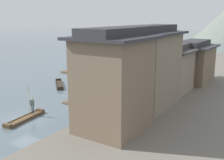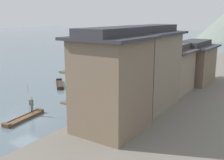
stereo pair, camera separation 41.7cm
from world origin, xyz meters
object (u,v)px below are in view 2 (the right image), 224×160
boatman_person (31,103)px  boat_midriver_drifting (126,87)px  house_waterfront_nearest (111,81)px  house_waterfront_narrow (193,62)px  boat_moored_far (79,92)px  boat_midriver_upstream (180,66)px  boat_moored_second (181,56)px  boat_upstream_distant (60,84)px  house_waterfront_second (149,67)px  boat_moored_third (104,102)px  boat_foreground_poled (24,118)px  house_waterfront_tall (172,69)px  boat_moored_nearest (97,74)px

boatman_person → boat_midriver_drifting: bearing=81.4°
house_waterfront_nearest → house_waterfront_narrow: bearing=89.8°
boat_moored_far → boat_midriver_upstream: bearing=80.6°
boat_moored_far → boat_moored_second: bearing=91.4°
boat_upstream_distant → house_waterfront_second: 17.48m
house_waterfront_nearest → boatman_person: bearing=-178.2°
house_waterfront_second → boat_moored_far: bearing=172.7°
boat_midriver_drifting → house_waterfront_narrow: size_ratio=0.65×
boat_moored_far → boat_upstream_distant: 5.70m
boat_midriver_drifting → boat_moored_third: bearing=-78.4°
boat_foreground_poled → house_waterfront_tall: house_waterfront_tall is taller
boat_midriver_drifting → house_waterfront_second: size_ratio=0.58×
boat_moored_far → boat_midriver_upstream: 27.36m
boat_moored_second → boat_midriver_upstream: (5.47, -16.13, 0.08)m
boat_moored_second → house_waterfront_nearest: size_ratio=0.51×
house_waterfront_tall → boat_moored_second: bearing=107.7°
boat_moored_third → boat_midriver_upstream: bearing=91.8°
house_waterfront_tall → boat_upstream_distant: bearing=-166.5°
boat_upstream_distant → boat_midriver_upstream: bearing=68.6°
boat_moored_third → house_waterfront_nearest: bearing=-51.0°
boatman_person → boat_moored_nearest: boatman_person is taller
boatman_person → house_waterfront_nearest: size_ratio=0.35×
boatman_person → house_waterfront_second: house_waterfront_second is taller
boat_foreground_poled → boat_midriver_drifting: bearing=82.7°
house_waterfront_tall → house_waterfront_narrow: bearing=85.9°
boat_moored_third → boat_midriver_drifting: boat_midriver_drifting is taller
boat_midriver_upstream → house_waterfront_tall: size_ratio=0.61×
boat_moored_nearest → boat_foreground_poled: bearing=-72.0°
boat_moored_nearest → boat_moored_second: (4.50, 31.60, -0.01)m
house_waterfront_narrow → house_waterfront_second: bearing=-91.3°
house_waterfront_nearest → house_waterfront_narrow: size_ratio=1.12×
boat_moored_far → boat_upstream_distant: bearing=161.1°
house_waterfront_second → boat_upstream_distant: bearing=168.8°
boat_midriver_drifting → boat_upstream_distant: boat_midriver_drifting is taller
boat_foreground_poled → boat_moored_nearest: bearing=108.0°
boat_midriver_upstream → boat_upstream_distant: bearing=-111.4°
house_waterfront_nearest → house_waterfront_second: 7.60m
boat_foreground_poled → house_waterfront_narrow: house_waterfront_narrow is taller
boat_foreground_poled → boat_moored_nearest: (-7.15, 22.06, 0.02)m
boat_moored_far → house_waterfront_tall: house_waterfront_tall is taller
boat_foreground_poled → boatman_person: boatman_person is taller
boat_moored_far → boat_midriver_drifting: 7.19m
boatman_person → house_waterfront_narrow: (9.97, 22.06, 2.26)m
boat_foreground_poled → house_waterfront_narrow: (9.80, 23.25, 3.55)m
boat_foreground_poled → house_waterfront_narrow: bearing=67.2°
boat_moored_third → house_waterfront_nearest: size_ratio=0.55×
boat_foreground_poled → house_waterfront_narrow: size_ratio=0.66×
house_waterfront_second → boatman_person: bearing=-140.6°
boat_moored_nearest → boat_moored_far: bearing=-64.4°
boat_midriver_upstream → boat_moored_far: bearing=-99.4°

